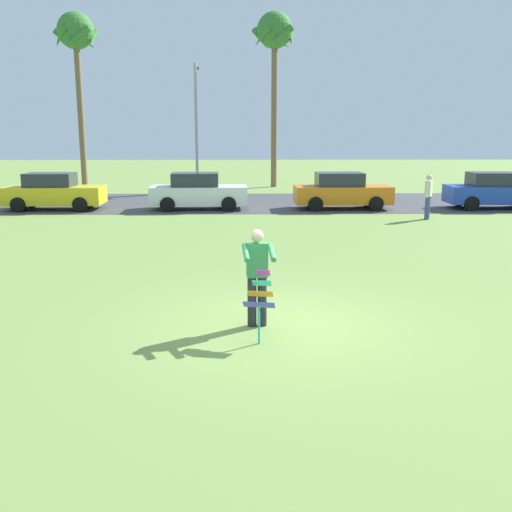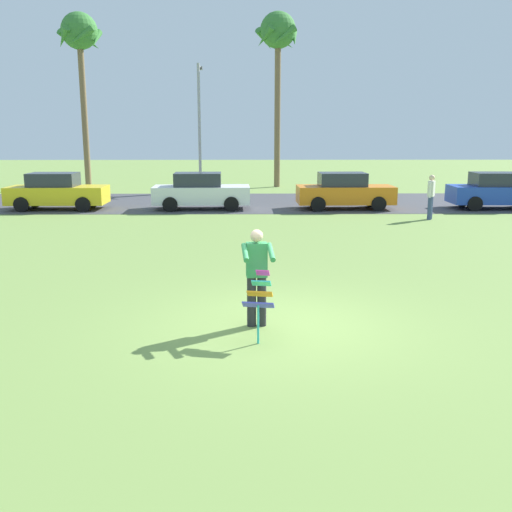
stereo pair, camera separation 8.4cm
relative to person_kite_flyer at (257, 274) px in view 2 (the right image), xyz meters
The scene contains 12 objects.
ground_plane 1.05m from the person_kite_flyer, ahead, with size 120.00×120.00×0.00m, color olive.
road_strip 18.09m from the person_kite_flyer, 88.61° to the left, with size 120.00×8.00×0.01m, color #424247.
person_kite_flyer is the anchor object (origin of this frame).
kite_held 0.73m from the person_kite_flyer, 86.74° to the right, with size 0.53×0.68×1.13m.
parked_car_yellow 17.84m from the person_kite_flyer, 118.65° to the left, with size 4.21×1.86×1.60m.
parked_car_white 15.82m from the person_kite_flyer, 98.21° to the left, with size 4.25×1.94×1.60m.
parked_car_orange 16.18m from the person_kite_flyer, 75.46° to the left, with size 4.23×1.90×1.60m.
parked_car_blue 19.05m from the person_kite_flyer, 55.30° to the left, with size 4.24×1.92×1.60m.
palm_tree_left_near 28.69m from the person_kite_flyer, 111.08° to the left, with size 2.58×2.71×10.09m.
palm_tree_right_near 27.25m from the person_kite_flyer, 86.54° to the left, with size 2.58×2.71×10.20m.
streetlight_pole 23.79m from the person_kite_flyer, 97.06° to the left, with size 0.24×1.65×7.00m.
person_walker_near 14.33m from the person_kite_flyer, 61.16° to the left, with size 0.37×0.51×1.73m.
Camera 2 is at (-0.56, -9.81, 3.39)m, focal length 40.66 mm.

